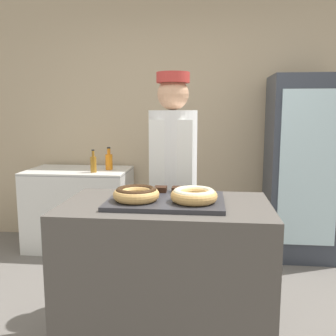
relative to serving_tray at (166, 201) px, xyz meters
The scene contains 12 objects.
wall_back 2.17m from the serving_tray, 90.00° to the left, with size 8.00×0.06×2.70m.
display_counter 0.48m from the serving_tray, ahead, with size 1.15×0.66×0.94m.
serving_tray is the anchor object (origin of this frame).
donut_chocolate_glaze 0.17m from the serving_tray, 159.65° to the right, with size 0.25×0.25×0.07m.
donut_light_glaze 0.17m from the serving_tray, 20.35° to the right, with size 0.25×0.25×0.07m.
brownie_back_left 0.18m from the serving_tray, 106.94° to the left, with size 0.07×0.07×0.03m.
brownie_back_right 0.18m from the serving_tray, 73.06° to the left, with size 0.07×0.07×0.03m.
baker_person 0.68m from the serving_tray, 92.30° to the left, with size 0.35×0.35×1.71m.
beverage_fridge 2.08m from the serving_tray, 56.88° to the left, with size 0.64×0.60×1.78m.
chest_freezer 2.14m from the serving_tray, 122.74° to the left, with size 1.05×0.65×0.84m.
bottle_orange 1.94m from the serving_tray, 114.29° to the left, with size 0.07×0.07×0.24m.
bottle_amber 1.82m from the serving_tray, 119.83° to the left, with size 0.06×0.06×0.23m.
Camera 1 is at (0.23, -2.00, 1.45)m, focal length 40.00 mm.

